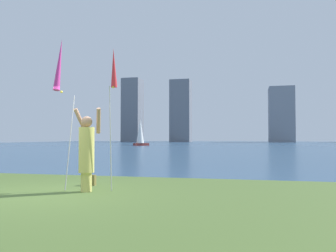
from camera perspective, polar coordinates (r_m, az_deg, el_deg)
The scene contains 9 objects.
ground at distance 58.44m, azimuth 8.69°, elevation -3.22°, with size 120.00×138.00×0.12m.
person at distance 8.75m, azimuth -13.05°, elevation -3.85°, with size 0.75×0.55×2.03m.
kite_flag_left at distance 8.85m, azimuth -17.17°, elevation 9.03°, with size 0.16×0.96×3.68m.
kite_flag_right at distance 8.99m, azimuth -8.82°, elevation 8.65°, with size 0.16×0.39×3.54m.
bag at distance 9.94m, azimuth -12.35°, elevation -8.57°, with size 0.24×0.13×0.29m.
sailboat_6 at distance 57.65m, azimuth -4.51°, elevation -1.11°, with size 2.40×2.41×5.92m.
skyline_tower_0 at distance 111.77m, azimuth -5.78°, elevation 2.54°, with size 5.58×6.31×19.88m.
skyline_tower_1 at distance 107.23m, azimuth 2.10°, elevation 2.44°, with size 6.12×5.29×18.84m.
skyline_tower_2 at distance 108.07m, azimuth 17.90°, elevation 1.75°, with size 7.01×7.90×16.03m.
Camera 1 is at (4.65, -7.28, 1.30)m, focal length 37.57 mm.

